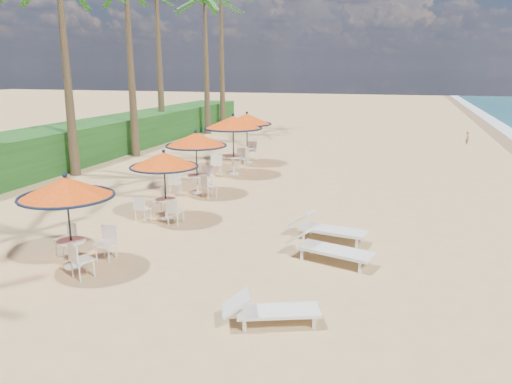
# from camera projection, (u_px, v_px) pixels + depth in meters

# --- Properties ---
(ground) EXTENTS (160.00, 160.00, 0.00)m
(ground) POSITION_uv_depth(u_px,v_px,m) (287.00, 289.00, 10.52)
(ground) COLOR tan
(ground) RESTS_ON ground
(scrub_hedge) EXTENTS (3.00, 40.00, 1.80)m
(scrub_hedge) POSITION_uv_depth(u_px,v_px,m) (70.00, 144.00, 24.31)
(scrub_hedge) COLOR #194716
(scrub_hedge) RESTS_ON ground
(station_0) EXTENTS (2.16, 2.16, 2.25)m
(station_0) POSITION_uv_depth(u_px,v_px,m) (69.00, 199.00, 11.34)
(station_0) COLOR black
(station_0) RESTS_ON ground
(station_1) EXTENTS (2.08, 2.08, 2.17)m
(station_1) POSITION_uv_depth(u_px,v_px,m) (163.00, 169.00, 15.02)
(station_1) COLOR black
(station_1) RESTS_ON ground
(station_2) EXTENTS (2.26, 2.30, 2.35)m
(station_2) POSITION_uv_depth(u_px,v_px,m) (196.00, 147.00, 18.17)
(station_2) COLOR black
(station_2) RESTS_ON ground
(station_3) EXTENTS (2.54, 2.59, 2.64)m
(station_3) POSITION_uv_depth(u_px,v_px,m) (232.00, 128.00, 21.51)
(station_3) COLOR black
(station_3) RESTS_ON ground
(station_4) EXTENTS (2.40, 2.40, 2.50)m
(station_4) POSITION_uv_depth(u_px,v_px,m) (247.00, 124.00, 24.10)
(station_4) COLOR black
(station_4) RESTS_ON ground
(lounger_near) EXTENTS (1.85, 1.15, 0.63)m
(lounger_near) POSITION_uv_depth(u_px,v_px,m) (268.00, 309.00, 9.03)
(lounger_near) COLOR white
(lounger_near) RESTS_ON ground
(lounger_mid) EXTENTS (2.22, 1.24, 0.76)m
(lounger_mid) POSITION_uv_depth(u_px,v_px,m) (327.00, 247.00, 12.00)
(lounger_mid) COLOR white
(lounger_mid) RESTS_ON ground
(lounger_far) EXTENTS (2.17, 1.01, 0.75)m
(lounger_far) POSITION_uv_depth(u_px,v_px,m) (325.00, 227.00, 13.48)
(lounger_far) COLOR white
(lounger_far) RESTS_ON ground
(palm_6) EXTENTS (5.00, 5.00, 9.19)m
(palm_6) POSITION_uv_depth(u_px,v_px,m) (205.00, 8.00, 33.25)
(palm_6) COLOR brown
(palm_6) RESTS_ON ground
(person) EXTENTS (0.27, 0.35, 0.85)m
(person) POSITION_uv_depth(u_px,v_px,m) (468.00, 138.00, 30.15)
(person) COLOR #956F4C
(person) RESTS_ON ground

